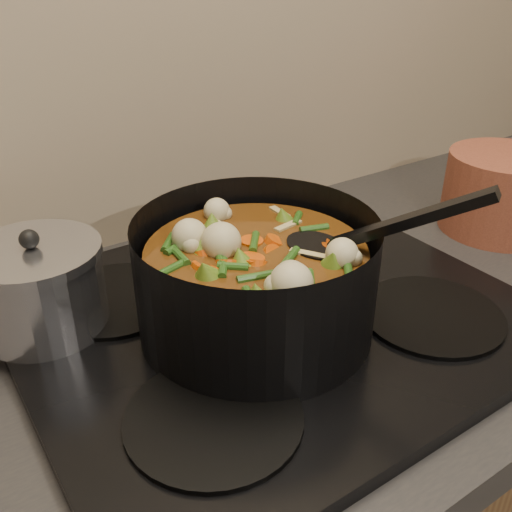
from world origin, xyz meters
TOP-DOWN VIEW (x-y plane):
  - stovetop at (0.00, 1.93)m, footprint 0.62×0.54m
  - stockpot at (-0.04, 1.91)m, footprint 0.36×0.37m
  - saucepan at (-0.25, 2.06)m, footprint 0.16×0.16m
  - terracotta_crock at (0.48, 1.94)m, footprint 0.21×0.21m

SIDE VIEW (x-z plane):
  - stovetop at x=0.00m, z-range 0.91..0.93m
  - terracotta_crock at x=0.48m, z-range 0.91..1.04m
  - saucepan at x=-0.25m, z-range 0.92..1.05m
  - stockpot at x=-0.04m, z-range 0.89..1.10m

